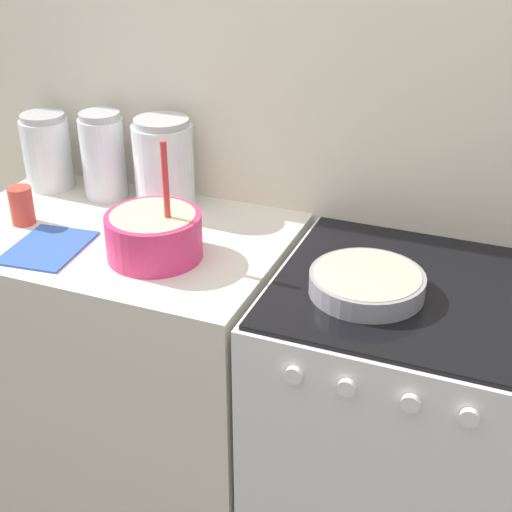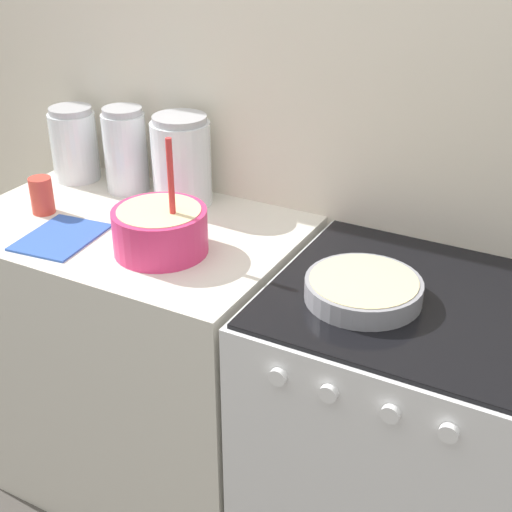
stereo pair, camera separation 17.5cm
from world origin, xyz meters
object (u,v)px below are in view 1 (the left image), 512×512
stove (395,435)px  storage_jar_middle (104,161)px  tin_can (22,206)px  baking_pan (367,283)px  mixing_bowl (154,233)px  storage_jar_left (48,156)px  storage_jar_right (164,170)px

stove → storage_jar_middle: bearing=167.9°
tin_can → baking_pan: bearing=-1.0°
mixing_bowl → storage_jar_left: (-0.54, 0.30, 0.03)m
mixing_bowl → baking_pan: mixing_bowl is taller
stove → storage_jar_right: (-0.78, 0.21, 0.58)m
storage_jar_right → storage_jar_middle: bearing=180.0°
storage_jar_right → tin_can: bearing=-140.9°
baking_pan → storage_jar_middle: (-0.89, 0.28, 0.09)m
baking_pan → storage_jar_right: size_ratio=1.02×
baking_pan → storage_jar_left: 1.13m
storage_jar_middle → storage_jar_right: storage_jar_right is taller
mixing_bowl → storage_jar_right: size_ratio=1.19×
storage_jar_right → baking_pan: bearing=-22.1°
mixing_bowl → tin_can: 0.45m
storage_jar_middle → storage_jar_right: 0.21m
storage_jar_middle → tin_can: bearing=-113.5°
mixing_bowl → tin_can: (-0.45, 0.04, -0.01)m
mixing_bowl → storage_jar_middle: size_ratio=1.21×
tin_can → mixing_bowl: bearing=-5.1°
mixing_bowl → storage_jar_middle: 0.45m
tin_can → storage_jar_right: bearing=39.1°
baking_pan → tin_can: (-1.00, 0.02, 0.03)m
baking_pan → tin_can: 1.00m
mixing_bowl → tin_can: mixing_bowl is taller
baking_pan → storage_jar_right: bearing=157.9°
storage_jar_middle → stove: bearing=-12.1°
mixing_bowl → storage_jar_middle: bearing=138.2°
baking_pan → storage_jar_left: size_ratio=1.16×
storage_jar_right → stove: bearing=-15.2°
mixing_bowl → storage_jar_middle: (-0.33, 0.30, 0.04)m
baking_pan → tin_can: bearing=179.0°
baking_pan → storage_jar_left: (-1.10, 0.28, 0.07)m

